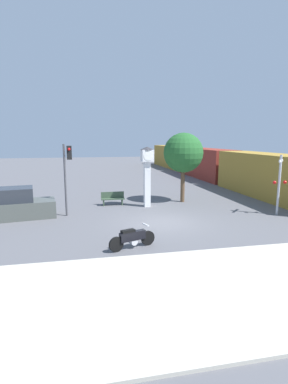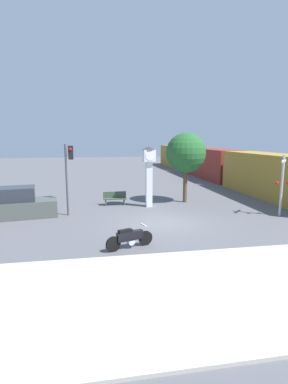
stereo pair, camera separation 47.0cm
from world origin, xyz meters
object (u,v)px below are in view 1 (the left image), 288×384
(traffic_light, at_px, (67,167))
(street_tree, at_px, (183,153))
(parked_car, at_px, (16,206))
(railroad_crossing_signal, at_px, (279,182))
(freight_train, at_px, (204,163))
(motorcycle, at_px, (132,238))
(bench, at_px, (113,198))
(clock_tower, at_px, (147,167))

(traffic_light, distance_m, street_tree, 8.37)
(parked_car, bearing_deg, railroad_crossing_signal, -17.38)
(freight_train, height_order, street_tree, street_tree)
(motorcycle, bearing_deg, bench, 69.76)
(clock_tower, xyz_separation_m, railroad_crossing_signal, (7.28, -3.78, -0.70))
(street_tree, bearing_deg, motorcycle, -120.98)
(motorcycle, relative_size, bench, 1.29)
(motorcycle, distance_m, bench, 8.53)
(motorcycle, relative_size, railroad_crossing_signal, 0.57)
(clock_tower, distance_m, parked_car, 8.43)
(parked_car, bearing_deg, street_tree, 3.78)
(freight_train, height_order, traffic_light, traffic_light)
(clock_tower, distance_m, street_tree, 3.15)
(street_tree, relative_size, parked_car, 1.13)
(freight_train, bearing_deg, railroad_crossing_signal, -98.93)
(motorcycle, xyz_separation_m, bench, (0.05, 8.53, 0.03))
(freight_train, relative_size, parked_car, 8.80)
(motorcycle, height_order, traffic_light, traffic_light)
(motorcycle, bearing_deg, traffic_light, 94.65)
(clock_tower, bearing_deg, bench, 157.87)
(parked_car, bearing_deg, freight_train, 32.13)
(traffic_light, relative_size, railroad_crossing_signal, 1.17)
(freight_train, xyz_separation_m, parked_car, (-18.20, -15.74, -0.95))
(motorcycle, distance_m, parked_car, 8.46)
(railroad_crossing_signal, relative_size, street_tree, 0.73)
(railroad_crossing_signal, relative_size, bench, 2.27)
(traffic_light, xyz_separation_m, railroad_crossing_signal, (12.40, -2.33, -0.95))
(freight_train, xyz_separation_m, street_tree, (-7.26, -13.32, 1.85))
(motorcycle, height_order, railroad_crossing_signal, railroad_crossing_signal)
(parked_car, bearing_deg, bench, 13.29)
(clock_tower, xyz_separation_m, street_tree, (2.86, 0.99, 0.87))
(freight_train, bearing_deg, motorcycle, -119.55)
(freight_train, bearing_deg, parked_car, -139.14)
(freight_train, bearing_deg, bench, -132.74)
(bench, bearing_deg, railroad_crossing_signal, -26.22)
(traffic_light, height_order, street_tree, street_tree)
(clock_tower, distance_m, railroad_crossing_signal, 8.23)
(street_tree, xyz_separation_m, parked_car, (-10.94, -2.43, -2.80))
(bench, bearing_deg, motorcycle, -90.36)
(street_tree, bearing_deg, traffic_light, -163.02)
(railroad_crossing_signal, height_order, parked_car, railroad_crossing_signal)
(freight_train, distance_m, bench, 18.27)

